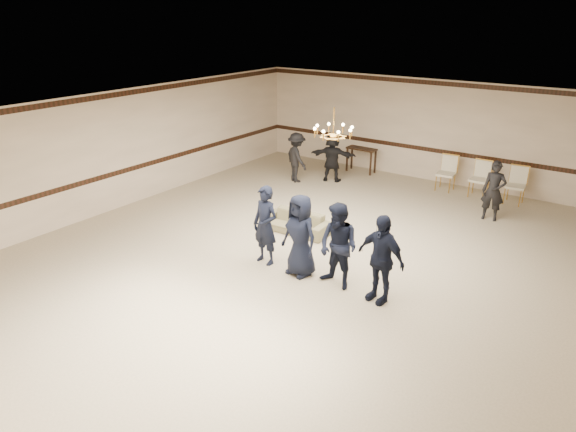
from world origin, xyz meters
name	(u,v)px	position (x,y,z in m)	size (l,w,h in m)	color
room	(308,190)	(0.00, 0.00, 1.60)	(12.01, 14.01, 3.21)	#C4B597
chair_rail	(427,149)	(0.00, 6.99, 1.00)	(12.00, 0.02, 0.14)	black
crown_molding	(434,83)	(0.00, 6.99, 3.08)	(12.00, 0.02, 0.14)	black
chandelier	(334,122)	(0.00, 1.00, 2.88)	(0.94, 0.94, 0.89)	gold
boy_a	(265,225)	(-0.60, -0.72, 0.87)	(0.64, 0.42, 1.75)	black
boy_b	(300,235)	(0.30, -0.72, 0.87)	(0.85, 0.56, 1.75)	black
boy_c	(338,246)	(1.20, -0.72, 0.87)	(0.85, 0.66, 1.75)	black
boy_d	(380,259)	(2.10, -0.72, 0.87)	(1.02, 0.43, 1.75)	black
settee	(296,222)	(-1.00, 1.02, 0.25)	(1.70, 0.66, 0.50)	#706D4A
adult_left	(297,157)	(-3.28, 4.36, 0.79)	(1.02, 0.59, 1.59)	black
adult_mid	(332,157)	(-2.38, 5.06, 0.79)	(1.47, 0.47, 1.59)	black
adult_right	(494,191)	(2.72, 4.66, 0.79)	(0.58, 0.38, 1.59)	black
banquet_chair_left	(446,174)	(0.93, 6.28, 0.53)	(0.51, 0.51, 1.06)	beige
banquet_chair_mid	(479,179)	(1.93, 6.28, 0.53)	(0.51, 0.51, 1.06)	beige
banquet_chair_right	(515,186)	(2.93, 6.28, 0.53)	(0.51, 0.51, 1.06)	beige
console_table	(361,160)	(-2.07, 6.48, 0.42)	(1.01, 0.42, 0.84)	black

